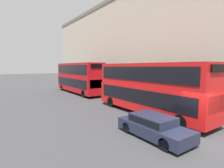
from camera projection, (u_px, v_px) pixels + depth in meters
ground_plane at (198, 139)px, 9.55m from camera, size 200.00×200.00×0.00m
bus_leading at (149, 86)px, 14.49m from camera, size 2.59×10.88×4.24m
bus_second_in_queue at (79, 77)px, 26.05m from camera, size 2.59×11.43×4.45m
car_dark_sedan at (153, 126)px, 9.75m from camera, size 1.79×4.32×1.25m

